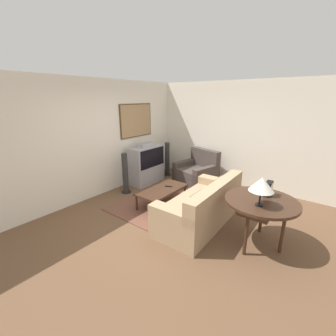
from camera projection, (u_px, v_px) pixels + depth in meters
name	position (u px, v px, depth m)	size (l,w,h in m)	color
ground_plane	(171.00, 219.00, 4.40)	(12.00, 12.00, 0.00)	brown
wall_back	(99.00, 139.00, 5.25)	(12.00, 0.10, 2.70)	silver
wall_right	(231.00, 134.00, 5.97)	(0.06, 12.00, 2.70)	silver
area_rug	(165.00, 202.00, 5.12)	(2.21, 1.70, 0.01)	brown
tv	(147.00, 164.00, 6.17)	(1.01, 0.47, 1.12)	#9E9EA3
couch	(202.00, 208.00, 4.20)	(1.95, 0.94, 0.85)	tan
armchair	(197.00, 173.00, 6.22)	(1.09, 1.15, 0.91)	#473D38
coffee_table	(162.00, 190.00, 4.90)	(1.16, 0.60, 0.38)	#3D2619
console_table	(261.00, 204.00, 3.47)	(1.11, 1.11, 0.78)	#3D2619
table_lamp	(262.00, 185.00, 3.17)	(0.35, 0.35, 0.44)	black
mantel_clock	(268.00, 189.00, 3.57)	(0.18, 0.10, 0.24)	black
remote	(168.00, 186.00, 4.99)	(0.10, 0.16, 0.02)	black
speaker_tower_left	(125.00, 174.00, 5.51)	(0.24, 0.24, 1.01)	black
speaker_tower_right	(167.00, 160.00, 6.77)	(0.24, 0.24, 1.01)	black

